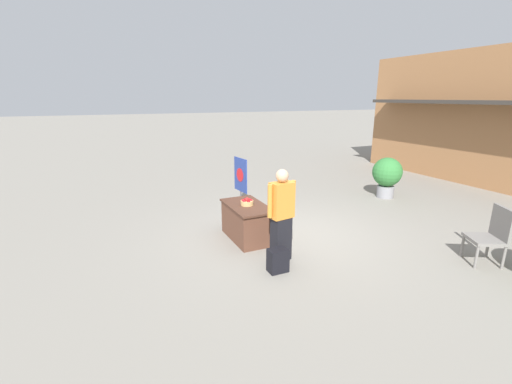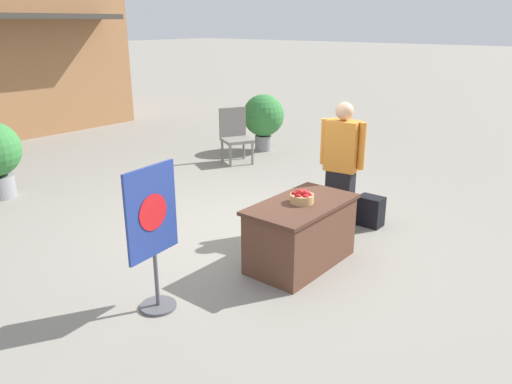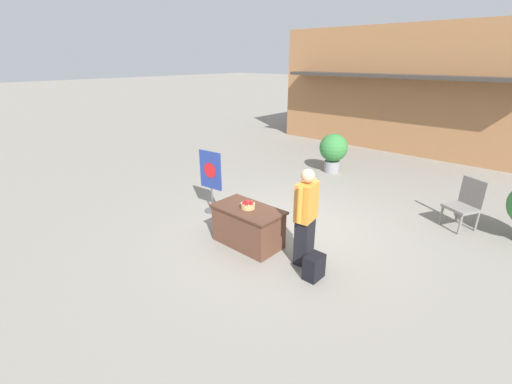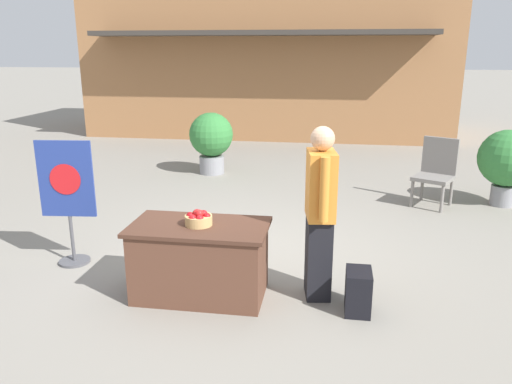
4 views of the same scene
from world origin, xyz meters
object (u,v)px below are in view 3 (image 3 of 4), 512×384
(display_table, at_px, (248,226))
(patio_chair, at_px, (466,202))
(potted_plant_near_right, at_px, (333,150))
(poster_board, at_px, (211,179))
(apple_basket, at_px, (248,205))
(backpack, at_px, (314,267))
(person_visitor, at_px, (306,217))

(display_table, relative_size, patio_chair, 1.27)
(patio_chair, distance_m, potted_plant_near_right, 4.32)
(display_table, height_order, patio_chair, patio_chair)
(poster_board, xyz_separation_m, potted_plant_near_right, (0.55, 4.55, -0.10))
(potted_plant_near_right, bearing_deg, display_table, -77.44)
(poster_board, relative_size, patio_chair, 1.35)
(display_table, bearing_deg, poster_board, 162.06)
(display_table, relative_size, apple_basket, 5.09)
(backpack, distance_m, poster_board, 3.37)
(apple_basket, xyz_separation_m, poster_board, (-1.69, 0.55, -0.01))
(person_visitor, bearing_deg, apple_basket, 0.07)
(display_table, bearing_deg, patio_chair, 50.92)
(poster_board, bearing_deg, backpack, 72.72)
(apple_basket, bearing_deg, person_visitor, 8.61)
(display_table, relative_size, person_visitor, 0.79)
(backpack, bearing_deg, potted_plant_near_right, 117.51)
(display_table, relative_size, poster_board, 0.94)
(display_table, bearing_deg, apple_basket, -140.07)
(display_table, height_order, backpack, display_table)
(backpack, bearing_deg, apple_basket, 176.52)
(display_table, xyz_separation_m, potted_plant_near_right, (-1.14, 5.10, 0.34))
(apple_basket, relative_size, patio_chair, 0.25)
(backpack, xyz_separation_m, patio_chair, (1.34, 3.69, 0.38))
(apple_basket, bearing_deg, poster_board, 161.99)
(display_table, distance_m, potted_plant_near_right, 5.23)
(apple_basket, bearing_deg, potted_plant_near_right, 102.53)
(person_visitor, height_order, backpack, person_visitor)
(person_visitor, height_order, poster_board, person_visitor)
(display_table, height_order, person_visitor, person_visitor)
(apple_basket, distance_m, patio_chair, 4.63)
(apple_basket, height_order, potted_plant_near_right, potted_plant_near_right)
(person_visitor, distance_m, potted_plant_near_right, 5.44)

